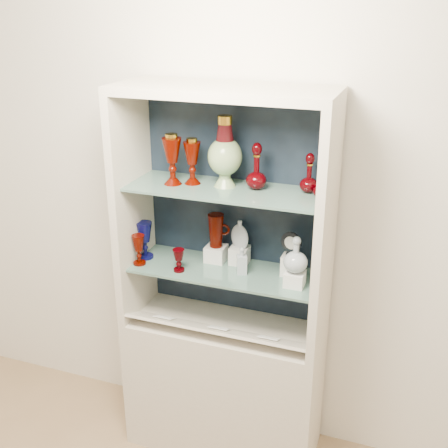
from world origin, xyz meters
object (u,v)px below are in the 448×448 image
(cobalt_goblet, at_px, (145,240))
(cameo_medallion, at_px, (291,244))
(lidded_bowl, at_px, (321,188))
(clear_round_decanter, at_px, (296,256))
(pedestal_lamp_right, at_px, (192,161))
(ruby_decanter_a, at_px, (257,163))
(flat_flask, at_px, (240,233))
(ruby_goblet_tall, at_px, (139,250))
(enamel_urn, at_px, (225,152))
(ruby_goblet_small, at_px, (179,260))
(clear_square_bottle, at_px, (242,260))
(pedestal_lamp_left, at_px, (172,159))
(ruby_decanter_b, at_px, (309,172))
(ruby_pitcher, at_px, (216,231))

(cobalt_goblet, distance_m, cameo_medallion, 0.75)
(lidded_bowl, bearing_deg, clear_round_decanter, -138.97)
(pedestal_lamp_right, xyz_separation_m, cameo_medallion, (0.48, 0.04, -0.37))
(ruby_decanter_a, xyz_separation_m, flat_flask, (-0.09, 0.05, -0.38))
(ruby_goblet_tall, xyz_separation_m, flat_flask, (0.47, 0.18, 0.08))
(cobalt_goblet, bearing_deg, ruby_goblet_tall, -85.64)
(clear_round_decanter, bearing_deg, enamel_urn, 167.34)
(pedestal_lamp_right, distance_m, ruby_goblet_small, 0.49)
(clear_round_decanter, bearing_deg, clear_square_bottle, 172.26)
(ruby_decanter_a, bearing_deg, lidded_bowl, -3.18)
(ruby_decanter_a, relative_size, cameo_medallion, 1.97)
(lidded_bowl, height_order, cobalt_goblet, lidded_bowl)
(clear_square_bottle, height_order, clear_round_decanter, clear_round_decanter)
(enamel_urn, relative_size, ruby_decanter_a, 1.35)
(pedestal_lamp_left, distance_m, ruby_decanter_a, 0.40)
(enamel_urn, height_order, ruby_decanter_b, enamel_urn)
(enamel_urn, relative_size, ruby_pitcher, 1.94)
(ruby_goblet_tall, xyz_separation_m, ruby_pitcher, (0.35, 0.17, 0.09))
(ruby_decanter_b, bearing_deg, ruby_decanter_a, -172.00)
(enamel_urn, distance_m, cameo_medallion, 0.53)
(ruby_decanter_b, bearing_deg, cameo_medallion, -163.74)
(flat_flask, height_order, clear_round_decanter, clear_round_decanter)
(enamel_urn, relative_size, ruby_goblet_small, 2.89)
(ruby_pitcher, height_order, clear_round_decanter, ruby_pitcher)
(flat_flask, bearing_deg, ruby_decanter_a, -7.68)
(pedestal_lamp_right, relative_size, clear_square_bottle, 1.59)
(ruby_decanter_b, relative_size, ruby_goblet_small, 1.70)
(enamel_urn, xyz_separation_m, lidded_bowl, (0.46, -0.01, -0.12))
(flat_flask, bearing_deg, clear_square_bottle, -45.94)
(ruby_decanter_b, bearing_deg, cobalt_goblet, -174.14)
(pedestal_lamp_left, height_order, pedestal_lamp_right, pedestal_lamp_left)
(ruby_decanter_b, height_order, clear_square_bottle, ruby_decanter_b)
(pedestal_lamp_left, bearing_deg, clear_square_bottle, 1.08)
(clear_square_bottle, bearing_deg, ruby_goblet_small, -165.04)
(ruby_decanter_b, xyz_separation_m, ruby_pitcher, (-0.45, 0.01, -0.35))
(cameo_medallion, bearing_deg, clear_square_bottle, -148.80)
(cobalt_goblet, relative_size, ruby_pitcher, 1.14)
(pedestal_lamp_right, height_order, ruby_goblet_tall, pedestal_lamp_right)
(lidded_bowl, relative_size, ruby_goblet_tall, 0.54)
(ruby_decanter_b, bearing_deg, lidded_bowl, -36.89)
(ruby_decanter_b, distance_m, cobalt_goblet, 0.91)
(lidded_bowl, bearing_deg, clear_square_bottle, -174.28)
(lidded_bowl, xyz_separation_m, ruby_goblet_tall, (-0.87, -0.11, -0.38))
(enamel_urn, xyz_separation_m, flat_flask, (0.06, 0.05, -0.42))
(ruby_decanter_a, bearing_deg, flat_flask, 152.10)
(enamel_urn, bearing_deg, clear_square_bottle, -24.48)
(enamel_urn, bearing_deg, pedestal_lamp_left, -167.56)
(ruby_goblet_tall, bearing_deg, clear_round_decanter, 2.82)
(pedestal_lamp_right, xyz_separation_m, flat_flask, (0.22, 0.07, -0.37))
(pedestal_lamp_right, bearing_deg, clear_round_decanter, -7.24)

